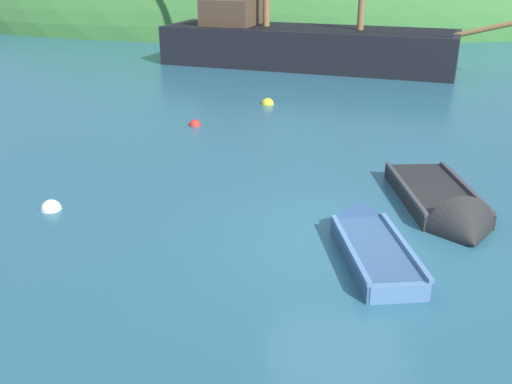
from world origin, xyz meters
name	(u,v)px	position (x,y,z in m)	size (l,w,h in m)	color
ground_plane	(346,242)	(0.00, 0.00, 0.00)	(120.00, 120.00, 0.00)	#285B70
shore_hill	(274,24)	(-2.53, 33.45, 0.00)	(43.66, 20.05, 11.83)	#387033
sailing_ship	(303,51)	(-0.61, 16.91, 0.64)	(15.13, 6.76, 12.83)	black
rowboat_center	(446,211)	(1.95, 1.24, 0.08)	(1.62, 3.59, 1.22)	black
rowboat_portside	(368,244)	(0.34, -0.23, 0.08)	(1.41, 3.05, 0.92)	#335175
buoy_white	(51,210)	(-5.56, 0.98, 0.00)	(0.40, 0.40, 0.40)	white
buoy_red	(195,125)	(-3.78, 7.07, 0.00)	(0.35, 0.35, 0.35)	red
buoy_yellow	(268,104)	(-1.81, 9.76, 0.00)	(0.41, 0.41, 0.41)	yellow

